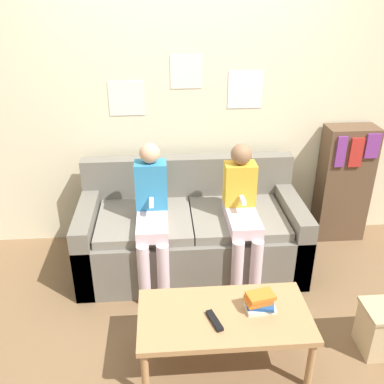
# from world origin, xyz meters

# --- Properties ---
(ground_plane) EXTENTS (10.00, 10.00, 0.00)m
(ground_plane) POSITION_xyz_m (0.00, 0.00, 0.00)
(ground_plane) COLOR brown
(wall_back) EXTENTS (8.00, 0.06, 2.60)m
(wall_back) POSITION_xyz_m (0.00, 1.06, 1.30)
(wall_back) COLOR beige
(wall_back) RESTS_ON ground_plane
(couch) EXTENTS (1.79, 0.85, 0.85)m
(couch) POSITION_xyz_m (0.00, 0.54, 0.29)
(couch) COLOR #6B665B
(couch) RESTS_ON ground_plane
(coffee_table) EXTENTS (1.03, 0.53, 0.38)m
(coffee_table) POSITION_xyz_m (0.12, -0.53, 0.34)
(coffee_table) COLOR #AD7F51
(coffee_table) RESTS_ON ground_plane
(person_left) EXTENTS (0.24, 0.58, 1.11)m
(person_left) POSITION_xyz_m (-0.31, 0.34, 0.62)
(person_left) COLOR silver
(person_left) RESTS_ON ground_plane
(person_right) EXTENTS (0.24, 0.58, 1.09)m
(person_right) POSITION_xyz_m (0.38, 0.33, 0.61)
(person_right) COLOR silver
(person_right) RESTS_ON ground_plane
(tv_remote) EXTENTS (0.09, 0.17, 0.02)m
(tv_remote) POSITION_xyz_m (0.05, -0.60, 0.39)
(tv_remote) COLOR black
(tv_remote) RESTS_ON coffee_table
(book_stack) EXTENTS (0.19, 0.14, 0.11)m
(book_stack) POSITION_xyz_m (0.34, -0.51, 0.44)
(book_stack) COLOR silver
(book_stack) RESTS_ON coffee_table
(bookshelf) EXTENTS (0.44, 0.26, 1.07)m
(bookshelf) POSITION_xyz_m (1.41, 0.89, 0.54)
(bookshelf) COLOR brown
(bookshelf) RESTS_ON ground_plane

